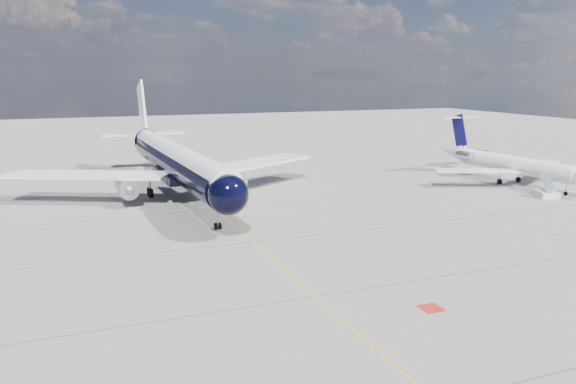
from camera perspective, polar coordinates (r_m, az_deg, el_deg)
name	(u,v)px	position (r m, az deg, el deg)	size (l,w,h in m)	color
ground	(206,201)	(74.82, -8.29, -0.90)	(320.00, 320.00, 0.00)	gray
taxiway_centerline	(216,209)	(70.08, -7.34, -1.74)	(0.16, 160.00, 0.01)	#EEB40C
red_marking	(431,308)	(42.18, 14.34, -11.37)	(1.60, 1.60, 0.01)	maroon
main_airliner	(175,160)	(78.56, -11.44, 3.17)	(44.11, 53.71, 15.52)	black
regional_jet	(506,162)	(92.78, 21.23, 2.85)	(25.45, 29.26, 9.91)	white
boarding_stair	(546,193)	(83.71, 24.76, -0.09)	(3.28, 3.66, 3.35)	white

